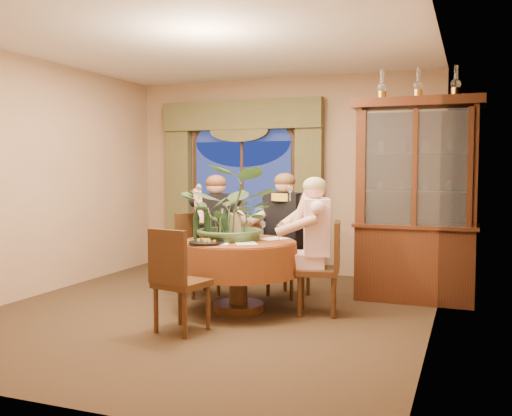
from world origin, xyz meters
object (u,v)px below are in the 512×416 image
at_px(chair_back, 199,255).
at_px(wine_bottle_4, 223,224).
at_px(wine_bottle_2, 208,223).
at_px(wine_bottle_5, 221,223).
at_px(person_back, 216,235).
at_px(chair_right, 317,268).
at_px(olive_bowl, 241,238).
at_px(stoneware_vase, 235,226).
at_px(wine_bottle_3, 224,225).
at_px(china_cabinet, 416,201).
at_px(oil_lamp_center, 418,83).
at_px(wine_bottle_1, 196,224).
at_px(oil_lamp_left, 382,85).
at_px(chair_front_left, 182,280).
at_px(oil_lamp_right, 456,81).
at_px(dining_table, 238,276).
at_px(person_scarf, 286,235).
at_px(chair_back_right, 288,256).
at_px(wine_bottle_0, 207,224).
at_px(person_pink, 316,245).
at_px(centerpiece_plant, 235,177).

relative_size(chair_back, wine_bottle_4, 2.91).
distance_m(wine_bottle_2, wine_bottle_5, 0.14).
height_order(chair_back, person_back, person_back).
bearing_deg(person_back, chair_right, 119.73).
relative_size(olive_bowl, wine_bottle_4, 0.50).
distance_m(stoneware_vase, wine_bottle_3, 0.18).
relative_size(china_cabinet, wine_bottle_2, 6.93).
distance_m(oil_lamp_center, wine_bottle_1, 2.91).
height_order(china_cabinet, oil_lamp_left, oil_lamp_left).
bearing_deg(wine_bottle_1, wine_bottle_5, 51.15).
height_order(person_back, wine_bottle_4, person_back).
height_order(oil_lamp_left, chair_front_left, oil_lamp_left).
bearing_deg(oil_lamp_right, stoneware_vase, -154.97).
relative_size(dining_table, person_back, 0.91).
bearing_deg(chair_front_left, china_cabinet, 58.64).
bearing_deg(china_cabinet, wine_bottle_2, -153.87).
xyz_separation_m(person_scarf, wine_bottle_3, (-0.38, -0.91, 0.18)).
xyz_separation_m(dining_table, chair_right, (0.82, 0.16, 0.10)).
height_order(oil_lamp_left, chair_back_right, oil_lamp_left).
distance_m(chair_front_left, wine_bottle_0, 0.97).
bearing_deg(china_cabinet, person_back, -167.65).
bearing_deg(person_pink, person_back, 56.66).
xyz_separation_m(chair_right, person_scarf, (-0.57, 0.68, 0.25)).
relative_size(chair_right, olive_bowl, 5.80).
distance_m(wine_bottle_0, wine_bottle_2, 0.16).
xyz_separation_m(dining_table, wine_bottle_2, (-0.40, 0.09, 0.54)).
xyz_separation_m(oil_lamp_center, person_pink, (-0.92, -0.87, -1.74)).
relative_size(oil_lamp_right, chair_right, 0.35).
distance_m(dining_table, olive_bowl, 0.40).
bearing_deg(oil_lamp_left, chair_back_right, -165.68).
bearing_deg(dining_table, chair_right, 10.92).
bearing_deg(wine_bottle_0, wine_bottle_5, 74.20).
relative_size(oil_lamp_center, stoneware_vase, 1.23).
distance_m(oil_lamp_left, chair_back_right, 2.24).
height_order(china_cabinet, chair_back, china_cabinet).
height_order(china_cabinet, wine_bottle_5, china_cabinet).
height_order(chair_back, chair_front_left, same).
bearing_deg(wine_bottle_5, stoneware_vase, -16.94).
height_order(person_pink, wine_bottle_0, person_pink).
xyz_separation_m(chair_back, wine_bottle_5, (0.46, -0.36, 0.44)).
relative_size(dining_table, olive_bowl, 7.90).
xyz_separation_m(chair_front_left, centerpiece_plant, (0.11, 0.99, 0.93)).
relative_size(oil_lamp_right, chair_back_right, 0.35).
bearing_deg(olive_bowl, oil_lamp_right, 28.68).
bearing_deg(wine_bottle_4, chair_back, 137.32).
distance_m(china_cabinet, stoneware_vase, 2.07).
relative_size(chair_right, wine_bottle_1, 2.91).
distance_m(chair_right, wine_bottle_4, 1.11).
distance_m(person_back, wine_bottle_5, 0.57).
height_order(china_cabinet, wine_bottle_4, china_cabinet).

